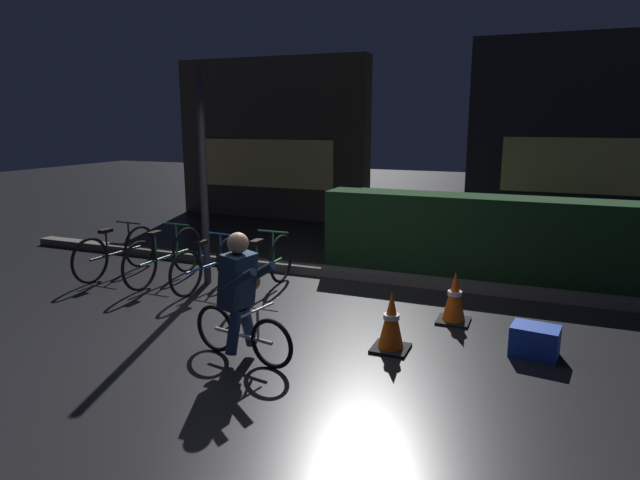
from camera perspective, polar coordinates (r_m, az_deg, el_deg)
name	(u,v)px	position (r m, az deg, el deg)	size (l,w,h in m)	color
ground_plane	(283,329)	(6.17, -3.88, -9.15)	(40.00, 40.00, 0.00)	black
sidewalk_curb	(349,273)	(8.08, 2.99, -3.48)	(12.00, 0.24, 0.12)	#56544F
hedge_row	(485,236)	(8.45, 16.70, 0.39)	(4.80, 0.70, 1.17)	#19381C
storefront_left	(272,140)	(13.10, -5.00, 10.32)	(4.67, 0.54, 3.65)	#42382D
storefront_right	(595,136)	(12.38, 26.56, 9.62)	(4.87, 0.54, 3.92)	#262328
street_post	(203,177)	(7.72, -11.99, 6.35)	(0.10, 0.10, 2.98)	#2D2D33
parked_bike_leftmost	(116,252)	(8.69, -20.32, -1.19)	(0.46, 1.64, 0.75)	black
parked_bike_left_mid	(165,256)	(8.15, -15.77, -1.64)	(0.46, 1.71, 0.79)	black
parked_bike_center_left	(209,264)	(7.68, -11.39, -2.48)	(0.46, 1.55, 0.72)	black
parked_bike_center_right	(264,267)	(7.34, -5.85, -2.75)	(0.46, 1.71, 0.79)	black
traffic_cone_near	(391,322)	(5.57, 7.39, -8.39)	(0.36, 0.36, 0.61)	black
traffic_cone_far	(455,298)	(6.44, 13.75, -5.83)	(0.36, 0.36, 0.60)	black
blue_crate	(535,341)	(5.84, 21.33, -9.70)	(0.44, 0.32, 0.30)	#193DB7
cyclist	(241,296)	(5.28, -8.18, -5.74)	(1.17, 0.59, 1.25)	black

